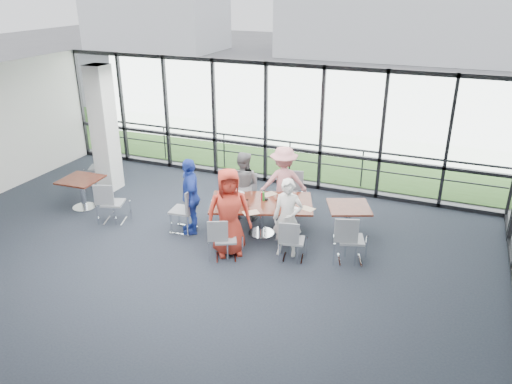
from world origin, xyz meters
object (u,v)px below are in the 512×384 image
at_px(diner_end, 191,196).
at_px(chair_main_nl, 226,239).
at_px(chair_main_nr, 294,240).
at_px(chair_spare_r, 351,239).
at_px(chair_main_end, 183,210).
at_px(side_table_right, 349,211).
at_px(chair_spare_la, 113,203).
at_px(diner_far_left, 243,185).
at_px(diner_near_left, 229,212).
at_px(diner_far_right, 284,183).
at_px(structural_column, 104,129).
at_px(side_table_left, 81,183).
at_px(chair_spare_lb, 99,167).
at_px(main_table, 261,207).
at_px(diner_near_right, 288,218).
at_px(chair_main_fr, 288,194).
at_px(chair_main_fl, 243,195).

distance_m(diner_end, chair_main_nl, 1.46).
distance_m(chair_main_nr, chair_spare_r, 1.11).
height_order(chair_main_nl, chair_main_end, chair_main_end).
bearing_deg(side_table_right, chair_spare_la, -166.54).
relative_size(diner_far_left, diner_end, 0.94).
xyz_separation_m(diner_near_left, diner_far_right, (0.44, 1.97, -0.05)).
bearing_deg(structural_column, side_table_left, -81.34).
height_order(chair_spare_lb, chair_spare_r, chair_spare_r).
height_order(main_table, diner_near_right, diner_near_right).
height_order(chair_main_fr, chair_spare_lb, chair_main_fr).
bearing_deg(chair_spare_la, chair_main_nr, -20.04).
xyz_separation_m(main_table, diner_end, (-1.44, -0.46, 0.20)).
distance_m(diner_near_left, diner_far_right, 2.02).
relative_size(chair_spare_la, chair_spare_r, 0.97).
bearing_deg(chair_spare_la, diner_end, -11.67).
height_order(main_table, diner_end, diner_end).
height_order(diner_end, chair_spare_la, diner_end).
distance_m(side_table_left, chair_main_end, 2.83).
xyz_separation_m(side_table_left, chair_main_end, (2.82, -0.14, -0.14)).
xyz_separation_m(diner_far_right, chair_main_end, (-1.77, -1.50, -0.35)).
bearing_deg(main_table, chair_spare_r, -31.12).
bearing_deg(main_table, chair_spare_lb, 148.84).
relative_size(main_table, chair_main_fr, 2.52).
bearing_deg(side_table_right, diner_near_right, -131.21).
distance_m(side_table_left, diner_end, 3.01).
distance_m(main_table, chair_main_fr, 1.28).
bearing_deg(side_table_right, chair_spare_r, -73.79).
bearing_deg(diner_far_left, side_table_right, 168.02).
height_order(chair_main_nr, chair_spare_la, chair_spare_la).
bearing_deg(diner_far_left, chair_spare_r, 150.37).
height_order(diner_near_left, diner_far_left, diner_near_left).
relative_size(chair_main_fl, chair_main_end, 0.91).
bearing_deg(diner_near_left, chair_spare_r, -20.19).
relative_size(chair_main_end, chair_spare_r, 1.02).
distance_m(main_table, side_table_right, 1.83).
distance_m(diner_far_left, chair_main_fl, 0.41).
xyz_separation_m(side_table_left, diner_near_left, (4.15, -0.62, 0.26)).
bearing_deg(diner_far_left, diner_near_left, 95.64).
height_order(diner_near_left, diner_end, diner_near_left).
distance_m(diner_far_right, chair_main_nl, 2.28).
distance_m(side_table_right, chair_spare_lb, 6.85).
height_order(diner_far_left, chair_spare_lb, diner_far_left).
bearing_deg(side_table_right, chair_spare_lb, 175.45).
relative_size(structural_column, diner_near_left, 1.78).
bearing_deg(chair_main_fr, main_table, 64.96).
xyz_separation_m(diner_far_right, chair_main_fr, (0.03, 0.27, -0.37)).
relative_size(diner_end, chair_main_end, 1.70).
height_order(side_table_right, chair_main_fl, chair_main_fl).
bearing_deg(chair_spare_r, diner_end, 162.56).
relative_size(side_table_left, chair_spare_la, 0.97).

